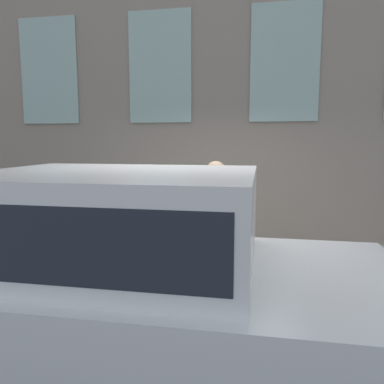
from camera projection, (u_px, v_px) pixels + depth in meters
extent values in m
plane|color=#2D2D30|center=(192.00, 308.00, 4.26)|extent=(80.00, 80.00, 0.00)
cube|color=#9E9B93|center=(209.00, 264.00, 5.60)|extent=(2.76, 60.00, 0.12)
cube|color=#9EBCB2|center=(285.00, 63.00, 6.30)|extent=(0.03, 1.15, 1.96)
cube|color=#9EBCB2|center=(160.00, 67.00, 6.69)|extent=(0.03, 1.15, 1.96)
cube|color=#9EBCB2|center=(49.00, 71.00, 7.08)|extent=(0.03, 1.15, 1.96)
cylinder|color=#2D7260|center=(169.00, 275.00, 4.89)|extent=(0.36, 0.36, 0.04)
cylinder|color=#2D7260|center=(169.00, 251.00, 4.85)|extent=(0.26, 0.26, 0.69)
sphere|color=#2C5D50|center=(169.00, 226.00, 4.80)|extent=(0.28, 0.28, 0.28)
cylinder|color=black|center=(169.00, 219.00, 4.79)|extent=(0.09, 0.09, 0.11)
cylinder|color=#2D7260|center=(183.00, 246.00, 4.81)|extent=(0.09, 0.10, 0.09)
cylinder|color=#2D7260|center=(156.00, 245.00, 4.87)|extent=(0.09, 0.10, 0.09)
cylinder|color=#232328|center=(214.00, 253.00, 4.72)|extent=(0.11, 0.11, 0.73)
cylinder|color=#232328|center=(216.00, 249.00, 4.87)|extent=(0.11, 0.11, 0.73)
cube|color=#1E59A5|center=(216.00, 202.00, 4.71)|extent=(0.20, 0.14, 0.55)
cylinder|color=#1E59A5|center=(214.00, 203.00, 4.57)|extent=(0.09, 0.09, 0.52)
cylinder|color=#1E59A5|center=(217.00, 199.00, 4.85)|extent=(0.09, 0.09, 0.52)
sphere|color=tan|center=(216.00, 171.00, 4.66)|extent=(0.24, 0.24, 0.24)
cylinder|color=black|center=(32.00, 281.00, 4.17)|extent=(0.24, 0.66, 0.66)
cylinder|color=black|center=(285.00, 300.00, 3.68)|extent=(0.24, 0.66, 0.66)
cube|color=white|center=(120.00, 296.00, 3.05)|extent=(1.95, 4.44, 0.59)
cube|color=white|center=(118.00, 217.00, 2.96)|extent=(1.71, 2.13, 0.73)
cube|color=#1E232D|center=(118.00, 217.00, 2.96)|extent=(1.72, 1.96, 0.47)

